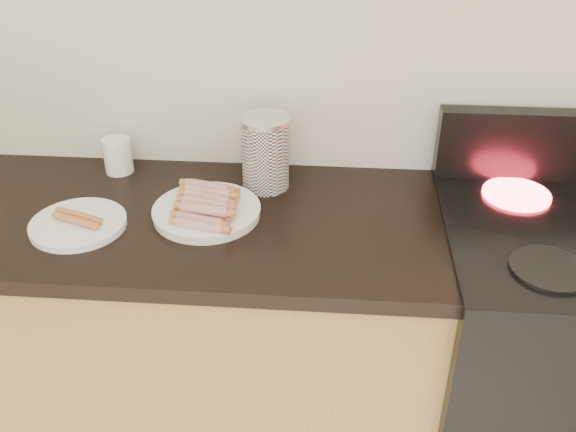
# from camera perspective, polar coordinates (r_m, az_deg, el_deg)

# --- Properties ---
(wall_back) EXTENTS (4.00, 0.04, 2.60)m
(wall_back) POSITION_cam_1_polar(r_m,az_deg,el_deg) (1.77, 0.76, 16.13)
(wall_back) COLOR silver
(wall_back) RESTS_ON ground
(cabinet_base) EXTENTS (2.20, 0.59, 0.86)m
(cabinet_base) POSITION_cam_1_polar(r_m,az_deg,el_deg) (2.10, -19.79, -10.42)
(cabinet_base) COLOR olive
(cabinet_base) RESTS_ON floor
(counter_slab) EXTENTS (2.20, 0.62, 0.04)m
(counter_slab) POSITION_cam_1_polar(r_m,az_deg,el_deg) (1.85, -22.27, 0.07)
(counter_slab) COLOR black
(counter_slab) RESTS_ON cabinet_base
(stove) EXTENTS (0.76, 0.65, 0.91)m
(stove) POSITION_cam_1_polar(r_m,az_deg,el_deg) (2.02, 23.05, -12.23)
(stove) COLOR black
(stove) RESTS_ON floor
(stove_panel) EXTENTS (0.76, 0.06, 0.20)m
(stove_panel) POSITION_cam_1_polar(r_m,az_deg,el_deg) (1.95, 24.25, 5.65)
(stove_panel) COLOR black
(stove_panel) RESTS_ON stove
(burner_near_left) EXTENTS (0.18, 0.18, 0.01)m
(burner_near_left) POSITION_cam_1_polar(r_m,az_deg,el_deg) (1.57, 22.26, -4.38)
(burner_near_left) COLOR black
(burner_near_left) RESTS_ON stove
(burner_far_left) EXTENTS (0.18, 0.18, 0.01)m
(burner_far_left) POSITION_cam_1_polar(r_m,az_deg,el_deg) (1.84, 19.64, 1.83)
(burner_far_left) COLOR #FF1E2D
(burner_far_left) RESTS_ON stove
(main_plate) EXTENTS (0.33, 0.33, 0.02)m
(main_plate) POSITION_cam_1_polar(r_m,az_deg,el_deg) (1.68, -7.23, 0.30)
(main_plate) COLOR silver
(main_plate) RESTS_ON counter_slab
(side_plate) EXTENTS (0.32, 0.32, 0.02)m
(side_plate) POSITION_cam_1_polar(r_m,az_deg,el_deg) (1.70, -18.14, -0.69)
(side_plate) COLOR white
(side_plate) RESTS_ON counter_slab
(hotdog_pile) EXTENTS (0.12, 0.26, 0.05)m
(hotdog_pile) POSITION_cam_1_polar(r_m,az_deg,el_deg) (1.66, -7.30, 1.21)
(hotdog_pile) COLOR brown
(hotdog_pile) RESTS_ON main_plate
(plain_sausages) EXTENTS (0.12, 0.08, 0.02)m
(plain_sausages) POSITION_cam_1_polar(r_m,az_deg,el_deg) (1.69, -18.25, -0.17)
(plain_sausages) COLOR #BC6F4D
(plain_sausages) RESTS_ON side_plate
(canister) EXTENTS (0.13, 0.13, 0.21)m
(canister) POSITION_cam_1_polar(r_m,az_deg,el_deg) (1.76, -2.03, 5.66)
(canister) COLOR white
(canister) RESTS_ON counter_slab
(mug) EXTENTS (0.09, 0.09, 0.10)m
(mug) POSITION_cam_1_polar(r_m,az_deg,el_deg) (1.93, -14.89, 5.21)
(mug) COLOR white
(mug) RESTS_ON counter_slab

